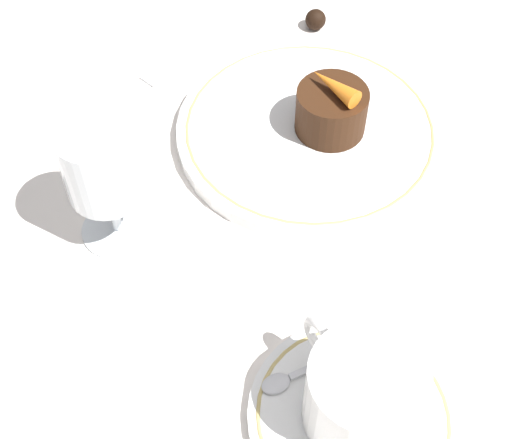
{
  "coord_description": "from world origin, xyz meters",
  "views": [
    {
      "loc": [
        -0.37,
        0.25,
        0.49
      ],
      "look_at": [
        -0.08,
        0.07,
        0.04
      ],
      "focal_mm": 50.0,
      "sensor_mm": 36.0,
      "label": 1
    }
  ],
  "objects_px": {
    "coffee_cup": "(363,394)",
    "fork": "(197,49)",
    "wine_glass": "(102,167)",
    "dinner_plate": "(311,132)",
    "dessert_cake": "(331,111)"
  },
  "relations": [
    {
      "from": "coffee_cup",
      "to": "fork",
      "type": "bearing_deg",
      "value": -14.98
    },
    {
      "from": "coffee_cup",
      "to": "wine_glass",
      "type": "height_order",
      "value": "wine_glass"
    },
    {
      "from": "dinner_plate",
      "to": "fork",
      "type": "height_order",
      "value": "dinner_plate"
    },
    {
      "from": "dinner_plate",
      "to": "wine_glass",
      "type": "relative_size",
      "value": 2.1
    },
    {
      "from": "wine_glass",
      "to": "coffee_cup",
      "type": "bearing_deg",
      "value": -165.2
    },
    {
      "from": "dinner_plate",
      "to": "fork",
      "type": "bearing_deg",
      "value": 8.32
    },
    {
      "from": "dinner_plate",
      "to": "fork",
      "type": "distance_m",
      "value": 0.17
    },
    {
      "from": "dinner_plate",
      "to": "coffee_cup",
      "type": "height_order",
      "value": "coffee_cup"
    },
    {
      "from": "wine_glass",
      "to": "dinner_plate",
      "type": "bearing_deg",
      "value": -91.63
    },
    {
      "from": "dinner_plate",
      "to": "fork",
      "type": "relative_size",
      "value": 1.36
    },
    {
      "from": "fork",
      "to": "dessert_cake",
      "type": "distance_m",
      "value": 0.19
    },
    {
      "from": "wine_glass",
      "to": "dessert_cake",
      "type": "height_order",
      "value": "wine_glass"
    },
    {
      "from": "dinner_plate",
      "to": "wine_glass",
      "type": "distance_m",
      "value": 0.21
    },
    {
      "from": "wine_glass",
      "to": "dessert_cake",
      "type": "xyz_separation_m",
      "value": [
        -0.01,
        -0.21,
        -0.04
      ]
    },
    {
      "from": "wine_glass",
      "to": "fork",
      "type": "height_order",
      "value": "wine_glass"
    }
  ]
}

